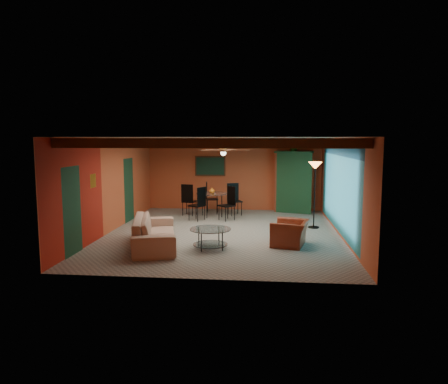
# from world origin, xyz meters

# --- Properties ---
(room) EXTENTS (6.52, 8.01, 2.71)m
(room) POSITION_xyz_m (0.00, 0.11, 2.36)
(room) COLOR gray
(room) RESTS_ON ground
(sofa) EXTENTS (1.58, 2.70, 0.74)m
(sofa) POSITION_xyz_m (-1.55, -1.68, 0.37)
(sofa) COLOR tan
(sofa) RESTS_ON ground
(armchair) EXTENTS (1.06, 1.15, 0.63)m
(armchair) POSITION_xyz_m (1.82, -1.25, 0.32)
(armchair) COLOR maroon
(armchair) RESTS_ON ground
(coffee_table) EXTENTS (1.24, 1.24, 0.51)m
(coffee_table) POSITION_xyz_m (-0.14, -1.79, 0.26)
(coffee_table) COLOR silver
(coffee_table) RESTS_ON ground
(dining_table) EXTENTS (2.86, 2.86, 1.12)m
(dining_table) POSITION_xyz_m (-0.64, 2.49, 0.56)
(dining_table) COLOR silver
(dining_table) RESTS_ON ground
(armoire) EXTENTS (1.36, 0.93, 2.17)m
(armoire) POSITION_xyz_m (2.20, 3.70, 1.08)
(armoire) COLOR brown
(armoire) RESTS_ON ground
(floor_lamp) EXTENTS (0.53, 0.53, 2.00)m
(floor_lamp) POSITION_xyz_m (2.65, 0.94, 1.00)
(floor_lamp) COLOR black
(floor_lamp) RESTS_ON ground
(ceiling_fan) EXTENTS (1.50, 1.50, 0.44)m
(ceiling_fan) POSITION_xyz_m (0.00, 0.00, 2.36)
(ceiling_fan) COLOR #472614
(ceiling_fan) RESTS_ON ceiling
(painting) EXTENTS (1.05, 0.03, 0.65)m
(painting) POSITION_xyz_m (-0.90, 3.96, 1.65)
(painting) COLOR black
(painting) RESTS_ON wall_back
(potted_plant) EXTENTS (0.48, 0.44, 0.45)m
(potted_plant) POSITION_xyz_m (2.20, 3.70, 2.39)
(potted_plant) COLOR #26661E
(potted_plant) RESTS_ON armoire
(vase) EXTENTS (0.24, 0.24, 0.20)m
(vase) POSITION_xyz_m (-0.64, 2.49, 1.22)
(vase) COLOR orange
(vase) RESTS_ON dining_table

